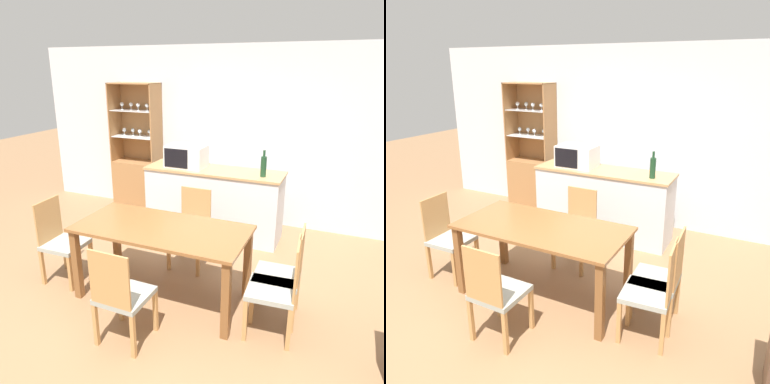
{
  "view_description": "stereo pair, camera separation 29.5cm",
  "coord_description": "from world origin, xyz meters",
  "views": [
    {
      "loc": [
        1.48,
        -2.65,
        2.23
      ],
      "look_at": [
        -0.12,
        1.11,
        0.87
      ],
      "focal_mm": 35.0,
      "sensor_mm": 36.0,
      "label": 1
    },
    {
      "loc": [
        1.75,
        -2.53,
        2.23
      ],
      "look_at": [
        -0.12,
        1.11,
        0.87
      ],
      "focal_mm": 35.0,
      "sensor_mm": 36.0,
      "label": 2
    }
  ],
  "objects": [
    {
      "name": "dining_chair_side_right_near",
      "position": [
        1.07,
        0.16,
        0.45
      ],
      "size": [
        0.43,
        0.43,
        0.91
      ],
      "rotation": [
        0.0,
        0.0,
        1.64
      ],
      "color": "#999E93",
      "rests_on": "ground_plane"
    },
    {
      "name": "wall_back",
      "position": [
        0.0,
        2.63,
        1.27
      ],
      "size": [
        6.8,
        0.06,
        2.55
      ],
      "color": "silver",
      "rests_on": "ground_plane"
    },
    {
      "name": "dining_chair_side_right_far",
      "position": [
        1.07,
        0.41,
        0.45
      ],
      "size": [
        0.42,
        0.42,
        0.91
      ],
      "rotation": [
        0.0,
        0.0,
        1.61
      ],
      "color": "#999E93",
      "rests_on": "ground_plane"
    },
    {
      "name": "kitchen_counter",
      "position": [
        -0.15,
        1.93,
        0.47
      ],
      "size": [
        1.87,
        0.57,
        0.93
      ],
      "color": "silver",
      "rests_on": "ground_plane"
    },
    {
      "name": "dining_chair_head_far",
      "position": [
        -0.09,
        1.01,
        0.45
      ],
      "size": [
        0.41,
        0.41,
        0.91
      ],
      "rotation": [
        0.0,
        0.0,
        3.14
      ],
      "color": "#999E93",
      "rests_on": "ground_plane"
    },
    {
      "name": "microwave",
      "position": [
        -0.55,
        1.92,
        1.08
      ],
      "size": [
        0.53,
        0.36,
        0.3
      ],
      "color": "silver",
      "rests_on": "kitchen_counter"
    },
    {
      "name": "dining_chair_head_near",
      "position": [
        -0.09,
        -0.44,
        0.45
      ],
      "size": [
        0.41,
        0.41,
        0.91
      ],
      "rotation": [
        0.0,
        0.0,
        -0.01
      ],
      "color": "#999E93",
      "rests_on": "ground_plane"
    },
    {
      "name": "dining_chair_side_left_near",
      "position": [
        -1.25,
        0.16,
        0.45
      ],
      "size": [
        0.42,
        0.42,
        0.91
      ],
      "rotation": [
        0.0,
        0.0,
        -1.54
      ],
      "color": "#999E93",
      "rests_on": "ground_plane"
    },
    {
      "name": "display_cabinet",
      "position": [
        -1.64,
        2.42,
        0.57
      ],
      "size": [
        0.76,
        0.38,
        2.01
      ],
      "color": "#A37042",
      "rests_on": "ground_plane"
    },
    {
      "name": "ground_plane",
      "position": [
        0.0,
        0.0,
        0.0
      ],
      "size": [
        18.0,
        18.0,
        0.0
      ],
      "primitive_type": "plane",
      "color": "#936B47"
    },
    {
      "name": "wine_bottle",
      "position": [
        0.53,
        1.84,
        1.07
      ],
      "size": [
        0.07,
        0.07,
        0.34
      ],
      "color": "#193D23",
      "rests_on": "kitchen_counter"
    },
    {
      "name": "dining_table",
      "position": [
        -0.09,
        0.28,
        0.66
      ],
      "size": [
        1.68,
        0.81,
        0.77
      ],
      "color": "brown",
      "rests_on": "ground_plane"
    }
  ]
}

